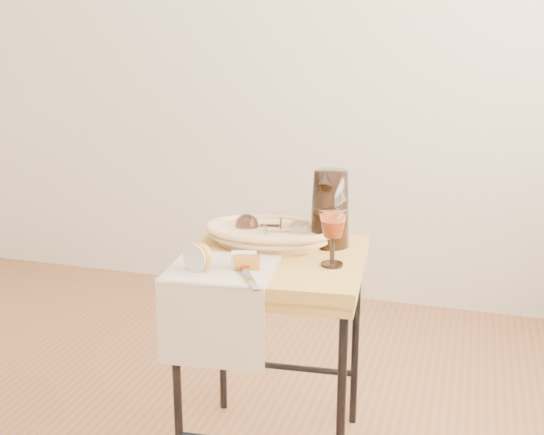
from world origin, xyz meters
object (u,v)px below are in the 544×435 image
(pitcher, at_px, (330,208))
(side_table, at_px, (274,359))
(tea_towel, at_px, (222,268))
(bread_basket, at_px, (270,235))
(goblet_lying_a, at_px, (261,226))
(wine_goblet, at_px, (333,238))
(table_knife, at_px, (247,273))
(goblet_lying_b, at_px, (285,232))
(apple_half, at_px, (200,256))

(pitcher, bearing_deg, side_table, -136.18)
(side_table, bearing_deg, tea_towel, -124.46)
(bread_basket, xyz_separation_m, goblet_lying_a, (-0.03, 0.02, 0.02))
(wine_goblet, relative_size, table_knife, 0.77)
(side_table, relative_size, tea_towel, 2.29)
(tea_towel, distance_m, goblet_lying_b, 0.27)
(tea_towel, distance_m, wine_goblet, 0.31)
(wine_goblet, height_order, apple_half, wine_goblet)
(tea_towel, height_order, bread_basket, bread_basket)
(side_table, xyz_separation_m, bread_basket, (-0.05, 0.11, 0.35))
(tea_towel, height_order, table_knife, table_knife)
(goblet_lying_b, distance_m, table_knife, 0.29)
(bread_basket, bearing_deg, tea_towel, -105.88)
(apple_half, bearing_deg, tea_towel, 55.45)
(goblet_lying_a, relative_size, wine_goblet, 0.75)
(wine_goblet, xyz_separation_m, apple_half, (-0.33, -0.15, -0.03))
(goblet_lying_a, distance_m, goblet_lying_b, 0.09)
(tea_towel, relative_size, goblet_lying_a, 2.39)
(bread_basket, xyz_separation_m, table_knife, (0.03, -0.31, -0.01))
(apple_half, bearing_deg, bread_basket, 89.79)
(pitcher, bearing_deg, bread_basket, -172.60)
(side_table, bearing_deg, table_knife, -93.70)
(goblet_lying_a, bearing_deg, goblet_lying_b, 142.39)
(bread_basket, relative_size, goblet_lying_a, 3.01)
(goblet_lying_b, height_order, table_knife, goblet_lying_b)
(side_table, distance_m, bread_basket, 0.37)
(side_table, relative_size, table_knife, 3.15)
(goblet_lying_b, bearing_deg, apple_half, -145.08)
(apple_half, bearing_deg, pitcher, 69.13)
(side_table, height_order, pitcher, pitcher)
(goblet_lying_a, bearing_deg, wine_goblet, 134.03)
(side_table, relative_size, apple_half, 7.73)
(apple_half, height_order, table_knife, apple_half)
(apple_half, relative_size, table_knife, 0.41)
(side_table, distance_m, goblet_lying_a, 0.40)
(apple_half, bearing_deg, goblet_lying_a, 96.22)
(pitcher, bearing_deg, table_knife, -117.14)
(goblet_lying_b, distance_m, wine_goblet, 0.21)
(goblet_lying_b, bearing_deg, goblet_lying_a, 131.51)
(side_table, height_order, wine_goblet, wine_goblet)
(bread_basket, bearing_deg, table_knife, -87.37)
(tea_towel, xyz_separation_m, goblet_lying_b, (0.11, 0.24, 0.04))
(goblet_lying_a, height_order, apple_half, goblet_lying_a)
(goblet_lying_a, bearing_deg, pitcher, 171.88)
(pitcher, bearing_deg, goblet_lying_a, -178.74)
(side_table, distance_m, apple_half, 0.44)
(bread_basket, bearing_deg, apple_half, -113.33)
(bread_basket, distance_m, goblet_lying_b, 0.06)
(goblet_lying_a, height_order, goblet_lying_b, goblet_lying_a)
(goblet_lying_b, distance_m, pitcher, 0.15)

